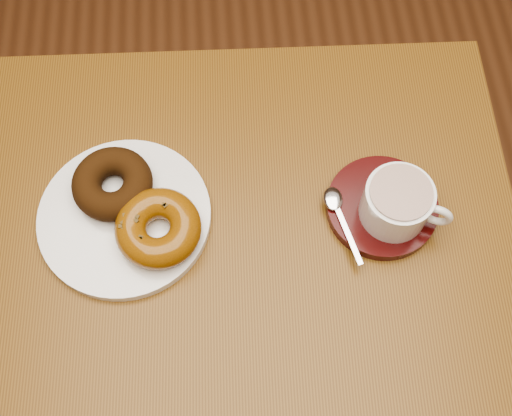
{
  "coord_description": "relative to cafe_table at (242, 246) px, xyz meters",
  "views": [
    {
      "loc": [
        -0.3,
        -0.57,
        1.44
      ],
      "look_at": [
        -0.27,
        -0.23,
        0.7
      ],
      "focal_mm": 45.0,
      "sensor_mm": 36.0,
      "label": 1
    }
  ],
  "objects": [
    {
      "name": "ground",
      "position": [
        0.29,
        0.23,
        -0.57
      ],
      "size": [
        6.0,
        6.0,
        0.0
      ],
      "primitive_type": "plane",
      "color": "brown",
      "rests_on": "ground"
    },
    {
      "name": "cafe_table",
      "position": [
        0.0,
        0.0,
        0.0
      ],
      "size": [
        0.74,
        0.56,
        0.68
      ],
      "rotation": [
        0.0,
        0.0,
        -0.03
      ],
      "color": "brown",
      "rests_on": "ground"
    },
    {
      "name": "donut_plate",
      "position": [
        -0.15,
        0.01,
        0.11
      ],
      "size": [
        0.29,
        0.29,
        0.01
      ],
      "primitive_type": "cylinder",
      "rotation": [
        0.0,
        0.0,
        -0.41
      ],
      "color": "white",
      "rests_on": "cafe_table"
    },
    {
      "name": "donut_cinnamon",
      "position": [
        -0.16,
        0.04,
        0.14
      ],
      "size": [
        0.14,
        0.14,
        0.04
      ],
      "primitive_type": "torus",
      "rotation": [
        0.0,
        0.0,
        -0.41
      ],
      "color": "#311B09",
      "rests_on": "donut_plate"
    },
    {
      "name": "donut_caramel",
      "position": [
        -0.1,
        -0.02,
        0.14
      ],
      "size": [
        0.11,
        0.11,
        0.04
      ],
      "rotation": [
        0.0,
        0.0,
        -0.0
      ],
      "color": "brown",
      "rests_on": "donut_plate"
    },
    {
      "name": "saucer",
      "position": [
        0.18,
        -0.0,
        0.12
      ],
      "size": [
        0.17,
        0.17,
        0.02
      ],
      "primitive_type": "cylinder",
      "rotation": [
        0.0,
        0.0,
        0.19
      ],
      "color": "#340707",
      "rests_on": "cafe_table"
    },
    {
      "name": "coffee_cup",
      "position": [
        0.2,
        -0.02,
        0.15
      ],
      "size": [
        0.11,
        0.09,
        0.06
      ],
      "rotation": [
        0.0,
        0.0,
        -0.44
      ],
      "color": "white",
      "rests_on": "saucer"
    },
    {
      "name": "teaspoon",
      "position": [
        0.12,
        -0.0,
        0.13
      ],
      "size": [
        0.04,
        0.11,
        0.01
      ],
      "rotation": [
        0.0,
        0.0,
        0.25
      ],
      "color": "silver",
      "rests_on": "saucer"
    }
  ]
}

